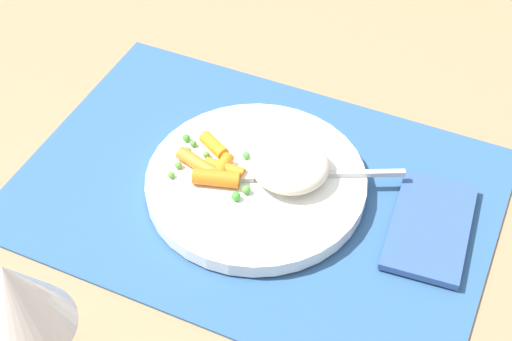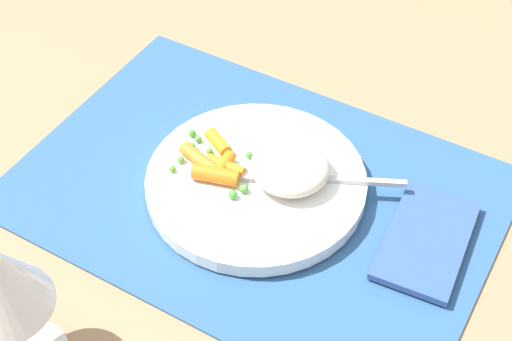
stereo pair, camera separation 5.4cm
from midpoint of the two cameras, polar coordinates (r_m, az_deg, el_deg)
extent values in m
plane|color=#997551|center=(0.79, 1.95, -1.69)|extent=(2.40, 2.40, 0.00)
cube|color=#2D5684|center=(0.79, 1.96, -1.54)|extent=(0.49, 0.34, 0.01)
cylinder|color=white|center=(0.78, 1.98, -0.99)|extent=(0.23, 0.23, 0.02)
ellipsoid|color=beige|center=(0.77, 4.62, 0.20)|extent=(0.08, 0.08, 0.03)
cylinder|color=orange|center=(0.78, -0.35, 0.29)|extent=(0.04, 0.01, 0.01)
cylinder|color=orange|center=(0.77, -1.08, -0.42)|extent=(0.05, 0.03, 0.02)
cylinder|color=orange|center=(0.78, -2.26, 0.71)|extent=(0.06, 0.03, 0.01)
cylinder|color=orange|center=(0.80, -0.97, 2.09)|extent=(0.04, 0.03, 0.01)
cylinder|color=orange|center=(0.78, -0.59, 0.24)|extent=(0.02, 0.04, 0.01)
sphere|color=green|center=(0.79, 1.42, 1.13)|extent=(0.01, 0.01, 0.01)
sphere|color=#5BA635|center=(0.79, -3.80, 0.76)|extent=(0.01, 0.01, 0.01)
sphere|color=green|center=(0.82, -2.99, 2.78)|extent=(0.01, 0.01, 0.01)
sphere|color=#57A03F|center=(0.76, 0.92, -1.40)|extent=(0.01, 0.01, 0.01)
sphere|color=#5AAF43|center=(0.80, -2.93, 1.88)|extent=(0.01, 0.01, 0.01)
sphere|color=#5BA233|center=(0.78, -4.42, 0.06)|extent=(0.01, 0.01, 0.01)
sphere|color=green|center=(0.75, 0.28, -1.92)|extent=(0.01, 0.01, 0.01)
sphere|color=#59A033|center=(0.80, -1.62, 1.41)|extent=(0.01, 0.01, 0.01)
sphere|color=#4C9135|center=(0.81, -2.50, 2.31)|extent=(0.01, 0.01, 0.01)
sphere|color=green|center=(0.77, 0.46, -0.95)|extent=(0.01, 0.01, 0.01)
cube|color=silver|center=(0.78, 0.17, -0.32)|extent=(0.05, 0.03, 0.01)
cube|color=silver|center=(0.78, 7.62, -0.75)|extent=(0.14, 0.07, 0.01)
cylinder|color=silver|center=(0.67, -15.50, -11.72)|extent=(0.01, 0.01, 0.08)
cube|color=#33518C|center=(0.76, 14.81, -5.20)|extent=(0.09, 0.14, 0.01)
camera|label=1|loc=(0.03, -87.99, 2.11)|focal=52.68mm
camera|label=2|loc=(0.03, 92.01, -2.11)|focal=52.68mm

